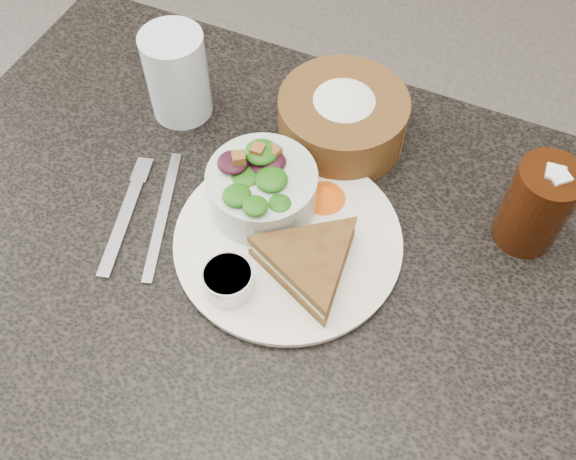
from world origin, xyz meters
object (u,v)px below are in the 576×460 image
Objects in this scene: cola_glass at (538,202)px; dining_table at (280,376)px; dinner_plate at (288,241)px; dressing_ramekin at (228,281)px; water_glass at (177,75)px; sandwich at (310,262)px; salad_bowl at (262,184)px; bread_basket at (343,113)px.

dining_table is at bearing -147.99° from cola_glass.
dressing_ramekin reaches higher than dinner_plate.
cola_glass reaches higher than water_glass.
dining_table is 6.68× the size of sandwich.
dressing_ramekin is (-0.03, -0.09, 0.02)m from dinner_plate.
water_glass is at bearing 178.39° from cola_glass.
dinner_plate is 2.10× the size of cola_glass.
dining_table is 0.41m from dressing_ramekin.
dinner_plate is at bearing 166.42° from sandwich.
dining_table is 0.43m from salad_bowl.
salad_bowl is 2.33× the size of dressing_ramekin.
sandwich is at bearing 37.95° from dressing_ramekin.
bread_basket is at bearing 90.77° from dining_table.
salad_bowl is 0.79× the size of bread_basket.
dressing_ramekin is at bearing -142.65° from cola_glass.
dressing_ramekin is at bearing -50.40° from water_glass.
salad_bowl is at bearing 167.65° from sandwich.
dining_table is 0.38m from dinner_plate.
salad_bowl reaches higher than dinner_plate.
water_glass reaches higher than dressing_ramekin.
sandwich is 0.32m from water_glass.
dining_table is 0.53m from cola_glass.
dinner_plate is at bearing -88.47° from bread_basket.
cola_glass reaches higher than dressing_ramekin.
dressing_ramekin is at bearing -118.31° from sandwich.
bread_basket is at bearing 168.22° from cola_glass.
salad_bowl is at bearing -106.61° from bread_basket.
dressing_ramekin is 0.44× the size of cola_glass.
water_glass is (-0.19, 0.23, 0.03)m from dressing_ramekin.
water_glass reaches higher than sandwich.
dressing_ramekin is (-0.07, -0.06, -0.00)m from sandwich.
bread_basket is (-0.00, 0.22, 0.42)m from dining_table.
sandwich is 0.09m from dressing_ramekin.
dining_table is at bearing -53.62° from salad_bowl.
dinner_plate is at bearing -152.83° from cola_glass.
water_glass is (-0.23, 0.14, 0.06)m from dinner_plate.
bread_basket is (0.03, 0.27, 0.02)m from dressing_ramekin.
dressing_ramekin is at bearing -110.39° from dinner_plate.
bread_basket is 0.27m from cola_glass.
water_glass reaches higher than salad_bowl.
salad_bowl is 1.03× the size of cola_glass.
sandwich is at bearing -33.33° from water_glass.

